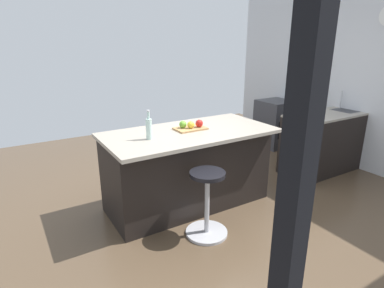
{
  "coord_description": "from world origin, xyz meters",
  "views": [
    {
      "loc": [
        1.84,
        2.95,
        1.95
      ],
      "look_at": [
        0.04,
        -0.03,
        0.81
      ],
      "focal_mm": 29.81,
      "sensor_mm": 36.0,
      "label": 1
    }
  ],
  "objects_px": {
    "apple_red": "(199,123)",
    "apple_green": "(183,124)",
    "cutting_board": "(190,128)",
    "kitchen_island": "(188,168)",
    "water_bottle": "(149,128)",
    "stool_by_window": "(207,206)",
    "oven_range": "(275,123)",
    "apple_yellow": "(191,125)"
  },
  "relations": [
    {
      "from": "water_bottle",
      "to": "apple_red",
      "type": "bearing_deg",
      "value": -173.29
    },
    {
      "from": "apple_red",
      "to": "apple_green",
      "type": "distance_m",
      "value": 0.2
    },
    {
      "from": "oven_range",
      "to": "apple_yellow",
      "type": "xyz_separation_m",
      "value": [
        2.57,
        1.14,
        0.58
      ]
    },
    {
      "from": "kitchen_island",
      "to": "apple_green",
      "type": "xyz_separation_m",
      "value": [
        0.04,
        -0.05,
        0.53
      ]
    },
    {
      "from": "cutting_board",
      "to": "apple_green",
      "type": "bearing_deg",
      "value": -21.32
    },
    {
      "from": "oven_range",
      "to": "apple_red",
      "type": "bearing_deg",
      "value": 25.04
    },
    {
      "from": "cutting_board",
      "to": "apple_yellow",
      "type": "height_order",
      "value": "apple_yellow"
    },
    {
      "from": "stool_by_window",
      "to": "cutting_board",
      "type": "height_order",
      "value": "cutting_board"
    },
    {
      "from": "kitchen_island",
      "to": "oven_range",
      "type": "bearing_deg",
      "value": -156.53
    },
    {
      "from": "stool_by_window",
      "to": "apple_green",
      "type": "distance_m",
      "value": 1.0
    },
    {
      "from": "oven_range",
      "to": "apple_green",
      "type": "distance_m",
      "value": 2.91
    },
    {
      "from": "stool_by_window",
      "to": "cutting_board",
      "type": "xyz_separation_m",
      "value": [
        -0.21,
        -0.69,
        0.63
      ]
    },
    {
      "from": "apple_red",
      "to": "apple_green",
      "type": "relative_size",
      "value": 1.04
    },
    {
      "from": "apple_red",
      "to": "apple_green",
      "type": "xyz_separation_m",
      "value": [
        0.18,
        -0.06,
        -0.0
      ]
    },
    {
      "from": "oven_range",
      "to": "apple_yellow",
      "type": "height_order",
      "value": "apple_yellow"
    },
    {
      "from": "apple_green",
      "to": "cutting_board",
      "type": "bearing_deg",
      "value": 158.68
    },
    {
      "from": "kitchen_island",
      "to": "cutting_board",
      "type": "xyz_separation_m",
      "value": [
        -0.05,
        -0.01,
        0.48
      ]
    },
    {
      "from": "oven_range",
      "to": "apple_red",
      "type": "xyz_separation_m",
      "value": [
        2.45,
        1.15,
        0.58
      ]
    },
    {
      "from": "water_bottle",
      "to": "apple_green",
      "type": "bearing_deg",
      "value": -163.8
    },
    {
      "from": "stool_by_window",
      "to": "cutting_board",
      "type": "relative_size",
      "value": 1.96
    },
    {
      "from": "apple_yellow",
      "to": "water_bottle",
      "type": "height_order",
      "value": "water_bottle"
    },
    {
      "from": "kitchen_island",
      "to": "water_bottle",
      "type": "height_order",
      "value": "water_bottle"
    },
    {
      "from": "oven_range",
      "to": "apple_green",
      "type": "xyz_separation_m",
      "value": [
        2.64,
        1.08,
        0.58
      ]
    },
    {
      "from": "kitchen_island",
      "to": "apple_red",
      "type": "xyz_separation_m",
      "value": [
        -0.15,
        0.02,
        0.53
      ]
    },
    {
      "from": "apple_red",
      "to": "water_bottle",
      "type": "bearing_deg",
      "value": 6.71
    },
    {
      "from": "stool_by_window",
      "to": "apple_yellow",
      "type": "height_order",
      "value": "apple_yellow"
    },
    {
      "from": "cutting_board",
      "to": "water_bottle",
      "type": "xyz_separation_m",
      "value": [
        0.57,
        0.11,
        0.11
      ]
    },
    {
      "from": "apple_red",
      "to": "cutting_board",
      "type": "bearing_deg",
      "value": -16.8
    },
    {
      "from": "kitchen_island",
      "to": "water_bottle",
      "type": "distance_m",
      "value": 0.8
    },
    {
      "from": "apple_green",
      "to": "stool_by_window",
      "type": "bearing_deg",
      "value": 79.52
    },
    {
      "from": "apple_red",
      "to": "oven_range",
      "type": "bearing_deg",
      "value": -154.96
    },
    {
      "from": "apple_yellow",
      "to": "apple_red",
      "type": "relative_size",
      "value": 0.93
    },
    {
      "from": "cutting_board",
      "to": "oven_range",
      "type": "bearing_deg",
      "value": -156.44
    },
    {
      "from": "oven_range",
      "to": "water_bottle",
      "type": "distance_m",
      "value": 3.42
    },
    {
      "from": "stool_by_window",
      "to": "apple_red",
      "type": "relative_size",
      "value": 7.92
    },
    {
      "from": "apple_red",
      "to": "stool_by_window",
      "type": "bearing_deg",
      "value": 64.12
    },
    {
      "from": "stool_by_window",
      "to": "water_bottle",
      "type": "bearing_deg",
      "value": -58.18
    },
    {
      "from": "oven_range",
      "to": "cutting_board",
      "type": "height_order",
      "value": "cutting_board"
    },
    {
      "from": "stool_by_window",
      "to": "apple_red",
      "type": "xyz_separation_m",
      "value": [
        -0.32,
        -0.66,
        0.68
      ]
    },
    {
      "from": "oven_range",
      "to": "apple_green",
      "type": "bearing_deg",
      "value": 22.32
    },
    {
      "from": "kitchen_island",
      "to": "cutting_board",
      "type": "height_order",
      "value": "cutting_board"
    },
    {
      "from": "apple_yellow",
      "to": "apple_red",
      "type": "xyz_separation_m",
      "value": [
        -0.11,
        0.01,
        0.0
      ]
    }
  ]
}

